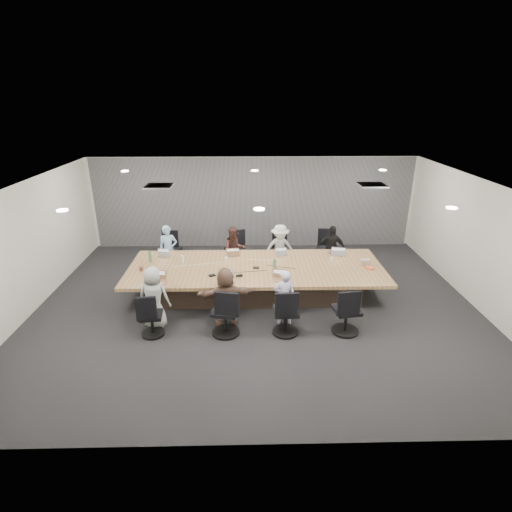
{
  "coord_description": "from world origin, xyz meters",
  "views": [
    {
      "loc": [
        -0.2,
        -8.15,
        4.51
      ],
      "look_at": [
        0.0,
        0.4,
        1.05
      ],
      "focal_mm": 28.0,
      "sensor_mm": 36.0,
      "label": 1
    }
  ],
  "objects_px": {
    "chair_3": "(328,252)",
    "bottle_green_right": "(275,265)",
    "chair_6": "(286,315)",
    "person_6": "(284,298)",
    "chair_0": "(171,253)",
    "laptop_2": "(282,254)",
    "person_2": "(280,249)",
    "person_5": "(226,297)",
    "person_3": "(331,249)",
    "laptop_3": "(335,253)",
    "chair_4": "(152,319)",
    "bottle_clear": "(182,259)",
    "chair_7": "(346,314)",
    "laptop_6": "(282,281)",
    "bottle_green_left": "(150,257)",
    "laptop_5": "(227,281)",
    "canvas_bag": "(365,262)",
    "conference_table": "(256,279)",
    "person_1": "(234,250)",
    "chair_1": "(235,253)",
    "stapler": "(239,276)",
    "person_0": "(168,250)",
    "chair_2": "(279,254)",
    "person_4": "(154,297)",
    "laptop_0": "(164,255)",
    "chair_5": "(225,315)",
    "mug_brown": "(141,269)",
    "laptop_4": "(159,282)",
    "snack_packet": "(369,268)"
  },
  "relations": [
    {
      "from": "chair_3",
      "to": "bottle_green_right",
      "type": "height_order",
      "value": "bottle_green_right"
    },
    {
      "from": "chair_6",
      "to": "person_6",
      "type": "height_order",
      "value": "person_6"
    },
    {
      "from": "chair_0",
      "to": "laptop_2",
      "type": "xyz_separation_m",
      "value": [
        2.99,
        -0.9,
        0.32
      ]
    },
    {
      "from": "person_2",
      "to": "person_5",
      "type": "height_order",
      "value": "person_2"
    },
    {
      "from": "person_3",
      "to": "laptop_3",
      "type": "height_order",
      "value": "person_3"
    },
    {
      "from": "chair_4",
      "to": "chair_0",
      "type": "bearing_deg",
      "value": 87.78
    },
    {
      "from": "bottle_clear",
      "to": "chair_7",
      "type": "bearing_deg",
      "value": -28.89
    },
    {
      "from": "laptop_3",
      "to": "bottle_green_right",
      "type": "height_order",
      "value": "bottle_green_right"
    },
    {
      "from": "laptop_6",
      "to": "chair_7",
      "type": "bearing_deg",
      "value": -21.69
    },
    {
      "from": "bottle_green_left",
      "to": "laptop_2",
      "type": "bearing_deg",
      "value": 8.0
    },
    {
      "from": "chair_3",
      "to": "chair_6",
      "type": "xyz_separation_m",
      "value": [
        -1.5,
        -3.4,
        -0.02
      ]
    },
    {
      "from": "laptop_5",
      "to": "bottle_clear",
      "type": "distance_m",
      "value": 1.54
    },
    {
      "from": "chair_0",
      "to": "canvas_bag",
      "type": "xyz_separation_m",
      "value": [
        4.92,
        -1.62,
        0.37
      ]
    },
    {
      "from": "laptop_6",
      "to": "bottle_clear",
      "type": "relative_size",
      "value": 1.62
    },
    {
      "from": "conference_table",
      "to": "person_1",
      "type": "distance_m",
      "value": 1.48
    },
    {
      "from": "person_1",
      "to": "laptop_3",
      "type": "relative_size",
      "value": 3.69
    },
    {
      "from": "chair_3",
      "to": "person_1",
      "type": "relative_size",
      "value": 0.67
    },
    {
      "from": "person_1",
      "to": "person_5",
      "type": "bearing_deg",
      "value": -106.64
    },
    {
      "from": "chair_7",
      "to": "person_2",
      "type": "relative_size",
      "value": 0.64
    },
    {
      "from": "chair_1",
      "to": "person_3",
      "type": "xyz_separation_m",
      "value": [
        2.61,
        -0.35,
        0.23
      ]
    },
    {
      "from": "chair_6",
      "to": "laptop_5",
      "type": "relative_size",
      "value": 2.48
    },
    {
      "from": "stapler",
      "to": "laptop_5",
      "type": "bearing_deg",
      "value": -147.65
    },
    {
      "from": "laptop_6",
      "to": "person_0",
      "type": "bearing_deg",
      "value": 157.86
    },
    {
      "from": "chair_2",
      "to": "person_4",
      "type": "height_order",
      "value": "person_4"
    },
    {
      "from": "chair_0",
      "to": "laptop_0",
      "type": "distance_m",
      "value": 0.96
    },
    {
      "from": "person_1",
      "to": "laptop_2",
      "type": "bearing_deg",
      "value": -38.7
    },
    {
      "from": "chair_3",
      "to": "stapler",
      "type": "bearing_deg",
      "value": 51.05
    },
    {
      "from": "chair_0",
      "to": "chair_5",
      "type": "relative_size",
      "value": 0.98
    },
    {
      "from": "laptop_0",
      "to": "person_2",
      "type": "height_order",
      "value": "person_2"
    },
    {
      "from": "laptop_3",
      "to": "mug_brown",
      "type": "distance_m",
      "value": 4.81
    },
    {
      "from": "laptop_4",
      "to": "laptop_5",
      "type": "height_order",
      "value": "same"
    },
    {
      "from": "conference_table",
      "to": "bottle_green_right",
      "type": "xyz_separation_m",
      "value": [
        0.42,
        -0.24,
        0.48
      ]
    },
    {
      "from": "canvas_bag",
      "to": "chair_6",
      "type": "bearing_deg",
      "value": -139.08
    },
    {
      "from": "laptop_3",
      "to": "laptop_6",
      "type": "xyz_separation_m",
      "value": [
        -1.5,
        -1.6,
        0.0
      ]
    },
    {
      "from": "chair_7",
      "to": "laptop_5",
      "type": "bearing_deg",
      "value": 150.87
    },
    {
      "from": "chair_6",
      "to": "mug_brown",
      "type": "height_order",
      "value": "mug_brown"
    },
    {
      "from": "laptop_0",
      "to": "person_5",
      "type": "distance_m",
      "value": 2.72
    },
    {
      "from": "chair_4",
      "to": "laptop_0",
      "type": "xyz_separation_m",
      "value": [
        -0.19,
        2.5,
        0.38
      ]
    },
    {
      "from": "laptop_2",
      "to": "stapler",
      "type": "relative_size",
      "value": 1.94
    },
    {
      "from": "person_0",
      "to": "chair_4",
      "type": "bearing_deg",
      "value": -96.32
    },
    {
      "from": "person_2",
      "to": "person_5",
      "type": "relative_size",
      "value": 1.03
    },
    {
      "from": "chair_0",
      "to": "laptop_2",
      "type": "bearing_deg",
      "value": 173.75
    },
    {
      "from": "chair_6",
      "to": "laptop_6",
      "type": "distance_m",
      "value": 0.96
    },
    {
      "from": "chair_3",
      "to": "snack_packet",
      "type": "xyz_separation_m",
      "value": [
        0.59,
        -1.89,
        0.33
      ]
    },
    {
      "from": "snack_packet",
      "to": "person_3",
      "type": "bearing_deg",
      "value": 110.99
    },
    {
      "from": "chair_0",
      "to": "person_3",
      "type": "height_order",
      "value": "person_3"
    },
    {
      "from": "laptop_3",
      "to": "bottle_green_left",
      "type": "bearing_deg",
      "value": 15.91
    },
    {
      "from": "person_4",
      "to": "canvas_bag",
      "type": "distance_m",
      "value": 4.95
    },
    {
      "from": "chair_3",
      "to": "chair_7",
      "type": "relative_size",
      "value": 1.02
    },
    {
      "from": "laptop_6",
      "to": "laptop_0",
      "type": "bearing_deg",
      "value": 165.56
    }
  ]
}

